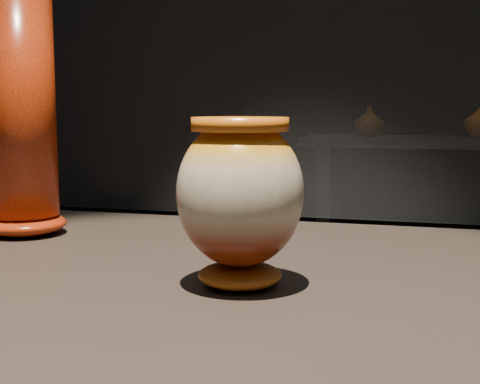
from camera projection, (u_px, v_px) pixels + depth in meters
The scene contains 4 objects.
main_vase at pixel (240, 195), 0.75m from camera, with size 0.18×0.18×0.19m.
tall_vase at pixel (20, 109), 1.04m from camera, with size 0.14×0.14×0.41m.
back_shelf at pixel (472, 182), 3.96m from camera, with size 2.00×0.60×0.90m.
back_vase_left at pixel (369, 121), 4.10m from camera, with size 0.18×0.18×0.18m, color brown.
Camera 1 is at (0.12, -0.75, 1.11)m, focal length 50.00 mm.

